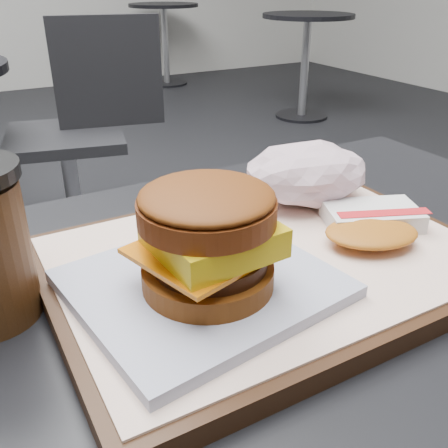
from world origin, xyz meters
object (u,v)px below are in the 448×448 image
breakfast_sandwich (206,249)px  hash_brown (372,223)px  customer_table (284,446)px  neighbor_chair (81,122)px  serving_tray (267,262)px  crumpled_wrapper (307,173)px

breakfast_sandwich → hash_brown: breakfast_sandwich is taller
breakfast_sandwich → hash_brown: 0.19m
hash_brown → customer_table: bearing=-166.4°
neighbor_chair → breakfast_sandwich: bearing=-100.4°
serving_tray → hash_brown: hash_brown is taller
customer_table → crumpled_wrapper: crumpled_wrapper is taller
hash_brown → neighbor_chair: bearing=86.1°
breakfast_sandwich → neighbor_chair: (0.29, 1.59, -0.32)m
crumpled_wrapper → serving_tray: bearing=-143.0°
serving_tray → customer_table: bearing=-89.2°
breakfast_sandwich → neighbor_chair: breakfast_sandwich is taller
serving_tray → crumpled_wrapper: size_ratio=2.77×
serving_tray → crumpled_wrapper: bearing=37.0°
customer_table → neighbor_chair: (0.21, 1.60, -0.07)m
serving_tray → neighbor_chair: neighbor_chair is taller
serving_tray → breakfast_sandwich: 0.10m
customer_table → serving_tray: (-0.00, 0.04, 0.20)m
hash_brown → serving_tray: bearing=170.6°
hash_brown → breakfast_sandwich: bearing=-176.0°
crumpled_wrapper → hash_brown: bearing=-86.7°
serving_tray → breakfast_sandwich: bearing=-158.4°
customer_table → serving_tray: size_ratio=2.11×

